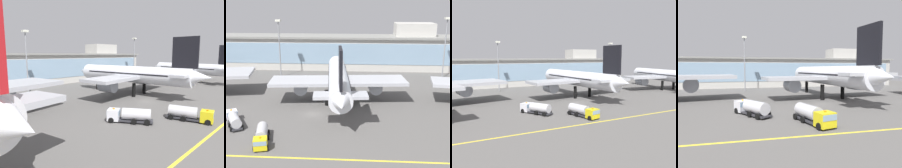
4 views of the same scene
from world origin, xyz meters
The scene contains 9 objects.
ground_plane centered at (0.00, 0.00, 0.00)m, with size 180.00×180.00×0.00m, color #5B5956.
taxiway_centreline_stripe centered at (0.00, -22.00, 0.01)m, with size 144.00×0.50×0.01m, color yellow.
terminal_building centered at (1.61, 53.52, 7.47)m, with size 118.68×14.00×19.15m.
airliner_near_right centered at (5.89, 9.90, 6.70)m, with size 38.99×49.91×18.33m.
airliner_far_right centered at (51.44, 8.94, 6.37)m, with size 39.51×47.14×17.43m.
baggage_tug_near centered at (-8.08, -16.52, 1.51)m, with size 4.80×9.36×2.90m.
service_truck_far centered at (-17.57, -7.81, 1.51)m, with size 6.81×8.98×2.90m.
apron_light_mast_west centered at (-17.81, 36.81, 14.26)m, with size 1.80×1.80×21.48m.
apron_light_mast_centre centered at (42.62, 37.43, 14.82)m, with size 1.80×1.80×22.48m.
Camera 3 is at (-37.93, -63.96, 14.83)m, focal length 36.89 mm.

